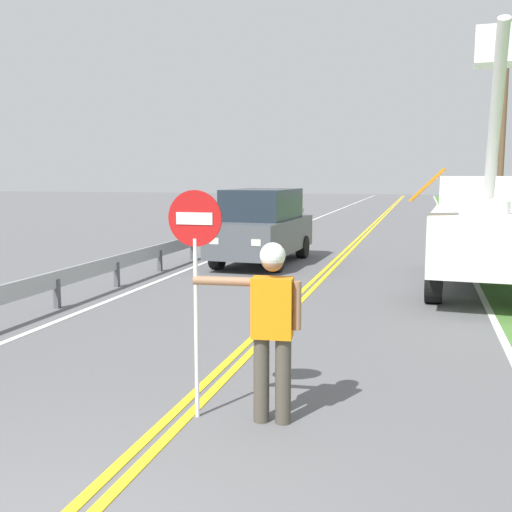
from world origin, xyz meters
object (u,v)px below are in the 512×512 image
(stop_sign_paddle, at_px, (195,253))
(utility_bucket_truck, at_px, (487,222))
(flagger_worker, at_px, (271,321))
(utility_pole_mid, at_px, (503,130))
(oncoming_suv_nearest, at_px, (263,226))

(stop_sign_paddle, xyz_separation_m, utility_bucket_truck, (3.60, 8.95, -0.29))
(flagger_worker, xyz_separation_m, utility_pole_mid, (4.82, 24.43, 3.53))
(flagger_worker, xyz_separation_m, utility_bucket_truck, (2.83, 8.88, 0.38))
(flagger_worker, height_order, oncoming_suv_nearest, oncoming_suv_nearest)
(stop_sign_paddle, xyz_separation_m, utility_pole_mid, (5.59, 24.51, 2.87))
(stop_sign_paddle, bearing_deg, oncoming_suv_nearest, 101.44)
(stop_sign_paddle, distance_m, oncoming_suv_nearest, 11.02)
(flagger_worker, xyz_separation_m, oncoming_suv_nearest, (-2.95, 10.71, 0.01))
(utility_pole_mid, bearing_deg, stop_sign_paddle, -102.84)
(stop_sign_paddle, relative_size, utility_bucket_truck, 0.34)
(flagger_worker, height_order, utility_pole_mid, utility_pole_mid)
(utility_bucket_truck, height_order, utility_pole_mid, utility_pole_mid)
(flagger_worker, distance_m, utility_pole_mid, 25.15)
(oncoming_suv_nearest, bearing_deg, flagger_worker, -74.61)
(stop_sign_paddle, height_order, oncoming_suv_nearest, stop_sign_paddle)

